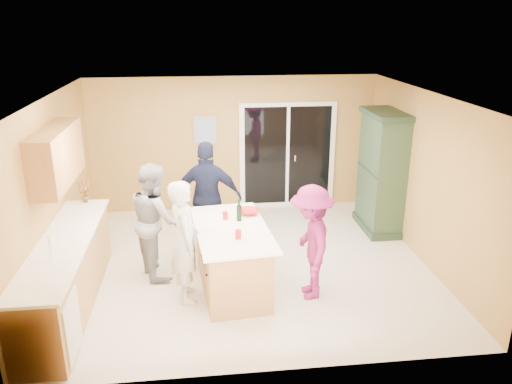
{
  "coord_description": "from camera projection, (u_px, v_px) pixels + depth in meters",
  "views": [
    {
      "loc": [
        -0.67,
        -6.92,
        3.64
      ],
      "look_at": [
        0.15,
        0.1,
        1.15
      ],
      "focal_mm": 35.0,
      "sensor_mm": 36.0,
      "label": 1
    }
  ],
  "objects": [
    {
      "name": "framed_picture",
      "position": [
        205.0,
        130.0,
        9.49
      ],
      "size": [
        0.46,
        0.04,
        0.56
      ],
      "color": "tan",
      "rests_on": "wall_back"
    },
    {
      "name": "kitchen_island",
      "position": [
        232.0,
        260.0,
        6.93
      ],
      "size": [
        1.13,
        1.87,
        0.94
      ],
      "rotation": [
        0.0,
        0.0,
        0.1
      ],
      "color": "#BB8448",
      "rests_on": "floor"
    },
    {
      "name": "wall_back",
      "position": [
        234.0,
        144.0,
        9.67
      ],
      "size": [
        5.5,
        0.1,
        2.6
      ],
      "primitive_type": "cube",
      "color": "tan",
      "rests_on": "ground"
    },
    {
      "name": "wall_left",
      "position": [
        53.0,
        192.0,
        7.03
      ],
      "size": [
        0.1,
        5.0,
        2.6
      ],
      "primitive_type": "cube",
      "color": "tan",
      "rests_on": "ground"
    },
    {
      "name": "upper_cabinets",
      "position": [
        57.0,
        156.0,
        6.67
      ],
      "size": [
        0.35,
        1.6,
        0.75
      ],
      "primitive_type": "cube",
      "color": "#BB8448",
      "rests_on": "wall_left"
    },
    {
      "name": "wine_bottle",
      "position": [
        239.0,
        213.0,
        6.96
      ],
      "size": [
        0.07,
        0.07,
        0.31
      ],
      "rotation": [
        0.0,
        0.0,
        -0.41
      ],
      "color": "black",
      "rests_on": "kitchen_island"
    },
    {
      "name": "tulip_vase",
      "position": [
        84.0,
        191.0,
        7.61
      ],
      "size": [
        0.19,
        0.13,
        0.35
      ],
      "primitive_type": "imported",
      "rotation": [
        0.0,
        0.0,
        0.02
      ],
      "color": "#AC1711",
      "rests_on": "left_cabinet_run"
    },
    {
      "name": "green_hutch",
      "position": [
        382.0,
        173.0,
        8.74
      ],
      "size": [
        0.61,
        1.17,
        2.14
      ],
      "color": "#203424",
      "rests_on": "floor"
    },
    {
      "name": "woman_white",
      "position": [
        185.0,
        241.0,
        6.57
      ],
      "size": [
        0.48,
        0.66,
        1.68
      ],
      "primitive_type": "imported",
      "rotation": [
        0.0,
        0.0,
        1.71
      ],
      "color": "silver",
      "rests_on": "floor"
    },
    {
      "name": "serving_bowl",
      "position": [
        249.0,
        212.0,
        7.22
      ],
      "size": [
        0.32,
        0.32,
        0.07
      ],
      "primitive_type": "imported",
      "rotation": [
        0.0,
        0.0,
        -0.13
      ],
      "color": "red",
      "rests_on": "kitchen_island"
    },
    {
      "name": "woman_navy",
      "position": [
        208.0,
        198.0,
        7.94
      ],
      "size": [
        1.12,
        0.59,
        1.83
      ],
      "primitive_type": "imported",
      "rotation": [
        0.0,
        0.0,
        3.0
      ],
      "color": "#1B1E3C",
      "rests_on": "floor"
    },
    {
      "name": "woman_grey",
      "position": [
        155.0,
        220.0,
        7.23
      ],
      "size": [
        0.89,
        1.0,
        1.7
      ],
      "primitive_type": "imported",
      "rotation": [
        0.0,
        0.0,
        1.91
      ],
      "color": "#9A999C",
      "rests_on": "floor"
    },
    {
      "name": "sliding_door",
      "position": [
        287.0,
        156.0,
        9.84
      ],
      "size": [
        1.9,
        0.07,
        2.1
      ],
      "color": "white",
      "rests_on": "floor"
    },
    {
      "name": "wall_front",
      "position": [
        271.0,
        264.0,
        4.99
      ],
      "size": [
        5.5,
        0.1,
        2.6
      ],
      "primitive_type": "cube",
      "color": "tan",
      "rests_on": "ground"
    },
    {
      "name": "tumbler_far",
      "position": [
        225.0,
        215.0,
        7.03
      ],
      "size": [
        0.08,
        0.08,
        0.11
      ],
      "primitive_type": "cylinder",
      "rotation": [
        0.0,
        0.0,
        -0.04
      ],
      "color": "red",
      "rests_on": "kitchen_island"
    },
    {
      "name": "left_cabinet_run",
      "position": [
        64.0,
        280.0,
        6.36
      ],
      "size": [
        0.65,
        3.05,
        1.24
      ],
      "color": "#BB8448",
      "rests_on": "floor"
    },
    {
      "name": "white_plate",
      "position": [
        211.0,
        227.0,
        6.77
      ],
      "size": [
        0.32,
        0.32,
        0.02
      ],
      "primitive_type": "cylinder",
      "rotation": [
        0.0,
        0.0,
        0.39
      ],
      "color": "white",
      "rests_on": "kitchen_island"
    },
    {
      "name": "woman_magenta",
      "position": [
        311.0,
        242.0,
        6.65
      ],
      "size": [
        0.64,
        1.05,
        1.59
      ],
      "primitive_type": "imported",
      "rotation": [
        0.0,
        0.0,
        -1.62
      ],
      "color": "maroon",
      "rests_on": "floor"
    },
    {
      "name": "ceiling",
      "position": [
        246.0,
        96.0,
        6.9
      ],
      "size": [
        5.5,
        5.0,
        0.1
      ],
      "primitive_type": "cube",
      "color": "silver",
      "rests_on": "wall_back"
    },
    {
      "name": "tumbler_near",
      "position": [
        238.0,
        234.0,
        6.41
      ],
      "size": [
        0.09,
        0.09,
        0.12
      ],
      "primitive_type": "cylinder",
      "rotation": [
        0.0,
        0.0,
        -0.2
      ],
      "color": "red",
      "rests_on": "kitchen_island"
    },
    {
      "name": "wall_right",
      "position": [
        425.0,
        178.0,
        7.63
      ],
      "size": [
        0.1,
        5.0,
        2.6
      ],
      "primitive_type": "cube",
      "color": "tan",
      "rests_on": "ground"
    },
    {
      "name": "floor",
      "position": [
        247.0,
        264.0,
        7.76
      ],
      "size": [
        5.5,
        5.5,
        0.0
      ],
      "primitive_type": "plane",
      "color": "beige",
      "rests_on": "ground"
    }
  ]
}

